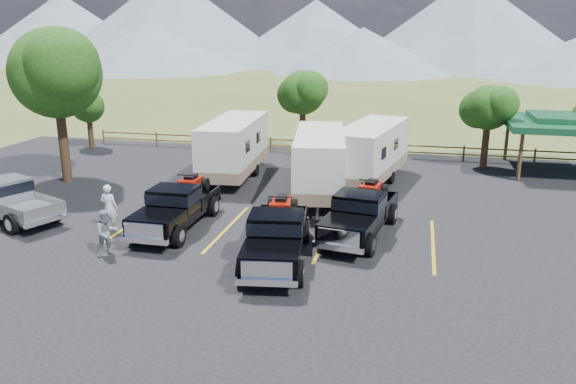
% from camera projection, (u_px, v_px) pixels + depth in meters
% --- Properties ---
extents(ground, '(320.00, 320.00, 0.00)m').
position_uv_depth(ground, '(245.00, 275.00, 18.26)').
color(ground, '#4C5D27').
rests_on(ground, ground).
extents(asphalt_lot, '(44.00, 34.00, 0.04)m').
position_uv_depth(asphalt_lot, '(269.00, 242.00, 21.06)').
color(asphalt_lot, black).
rests_on(asphalt_lot, ground).
extents(stall_lines, '(12.12, 5.50, 0.01)m').
position_uv_depth(stall_lines, '(276.00, 232.00, 21.99)').
color(stall_lines, gold).
rests_on(stall_lines, asphalt_lot).
extents(tree_big_nw, '(5.54, 5.18, 7.84)m').
position_uv_depth(tree_big_nw, '(55.00, 73.00, 27.85)').
color(tree_big_nw, '#301E12').
rests_on(tree_big_nw, ground).
extents(tree_ne_a, '(3.11, 2.92, 4.76)m').
position_uv_depth(tree_ne_a, '(488.00, 108.00, 31.27)').
color(tree_ne_a, '#301E12').
rests_on(tree_ne_a, ground).
extents(tree_north, '(3.46, 3.24, 5.25)m').
position_uv_depth(tree_north, '(302.00, 93.00, 35.42)').
color(tree_north, '#301E12').
rests_on(tree_north, ground).
extents(tree_nw_small, '(2.59, 2.43, 3.85)m').
position_uv_depth(tree_nw_small, '(88.00, 107.00, 36.86)').
color(tree_nw_small, '#301E12').
rests_on(tree_nw_small, ground).
extents(rail_fence, '(36.12, 0.12, 1.00)m').
position_uv_depth(rail_fence, '(364.00, 147.00, 34.97)').
color(rail_fence, brown).
rests_on(rail_fence, ground).
extents(pavilion, '(6.20, 6.20, 3.22)m').
position_uv_depth(pavilion, '(565.00, 123.00, 30.58)').
color(pavilion, brown).
rests_on(pavilion, ground).
extents(mountain_range, '(209.00, 71.00, 20.00)m').
position_uv_depth(mountain_range, '(360.00, 28.00, 116.86)').
color(mountain_range, slate).
rests_on(mountain_range, ground).
extents(rig_left, '(2.03, 5.72, 1.91)m').
position_uv_depth(rig_left, '(177.00, 205.00, 22.28)').
color(rig_left, black).
rests_on(rig_left, asphalt_lot).
extents(rig_center, '(2.69, 6.04, 1.95)m').
position_uv_depth(rig_center, '(277.00, 234.00, 19.12)').
color(rig_center, black).
rests_on(rig_center, asphalt_lot).
extents(rig_right, '(2.73, 5.96, 1.92)m').
position_uv_depth(rig_right, '(361.00, 212.00, 21.51)').
color(rig_right, black).
rests_on(rig_right, asphalt_lot).
extents(trailer_left, '(2.78, 8.89, 3.08)m').
position_uv_depth(trailer_left, '(234.00, 147.00, 29.80)').
color(trailer_left, white).
rests_on(trailer_left, asphalt_lot).
extents(trailer_center, '(3.31, 8.72, 3.01)m').
position_uv_depth(trailer_center, '(320.00, 163.00, 26.44)').
color(trailer_center, white).
rests_on(trailer_center, asphalt_lot).
extents(trailer_right, '(3.57, 8.72, 3.02)m').
position_uv_depth(trailer_right, '(371.00, 153.00, 28.61)').
color(trailer_right, white).
rests_on(trailer_right, asphalt_lot).
extents(pickup_silver, '(6.01, 3.91, 1.73)m').
position_uv_depth(pickup_silver, '(7.00, 199.00, 23.21)').
color(pickup_silver, gray).
rests_on(pickup_silver, asphalt_lot).
extents(person_a, '(0.69, 0.46, 1.87)m').
position_uv_depth(person_a, '(109.00, 208.00, 21.97)').
color(person_a, silver).
rests_on(person_a, asphalt_lot).
extents(person_b, '(1.01, 1.03, 1.67)m').
position_uv_depth(person_b, '(107.00, 233.00, 19.52)').
color(person_b, gray).
rests_on(person_b, asphalt_lot).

